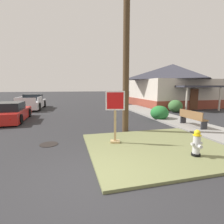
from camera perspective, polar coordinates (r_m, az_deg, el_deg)
name	(u,v)px	position (r m, az deg, el deg)	size (l,w,h in m)	color
ground_plane	(95,180)	(4.54, -5.76, -21.41)	(160.00, 160.00, 0.00)	#2B2B2D
grass_corner_patch	(157,147)	(6.73, 14.50, -11.11)	(4.98, 4.48, 0.08)	olive
sidewalk_strip	(173,120)	(12.33, 19.38, -2.38)	(2.20, 18.03, 0.12)	gray
fire_hydrant	(197,144)	(6.13, 26.07, -9.34)	(0.38, 0.34, 0.84)	black
stop_sign	(115,118)	(6.65, 1.04, -2.05)	(0.71, 0.37, 2.01)	tan
manhole_cover	(49,144)	(7.35, -20.07, -9.95)	(0.70, 0.70, 0.02)	black
parked_sedan_red	(11,113)	(13.23, -30.40, -0.24)	(1.95, 4.41, 1.25)	red
pickup_truck_white	(32,103)	(19.53, -24.75, 2.76)	(2.24, 5.21, 1.48)	silver
street_bench	(192,117)	(10.40, 24.83, -1.61)	(0.42, 1.76, 0.85)	brown
utility_pole	(126,28)	(8.98, 4.77, 25.87)	(1.66, 0.31, 9.55)	#4C3823
corner_house	(172,85)	(21.79, 19.12, 8.49)	(8.42, 9.22, 4.84)	brown
shrub_near_porch	(175,106)	(16.30, 20.11, 1.83)	(1.23, 1.23, 1.10)	#3B6936
shrub_by_curb	(159,113)	(12.20, 15.35, -0.28)	(1.22, 1.22, 0.98)	#277434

